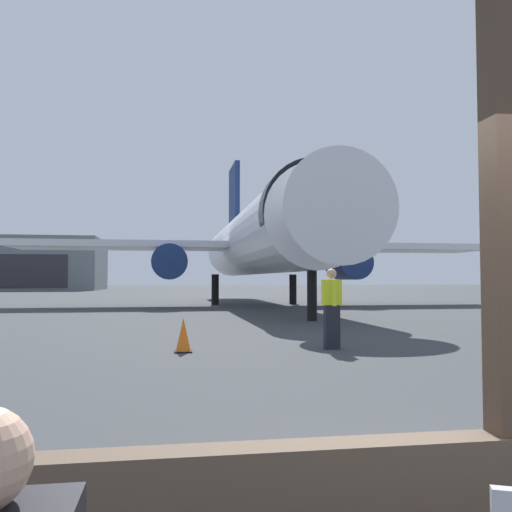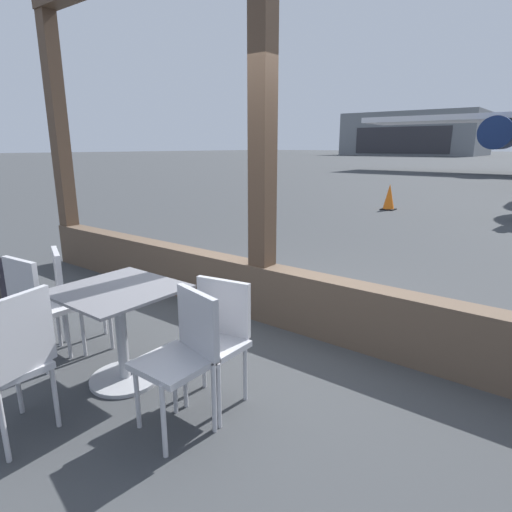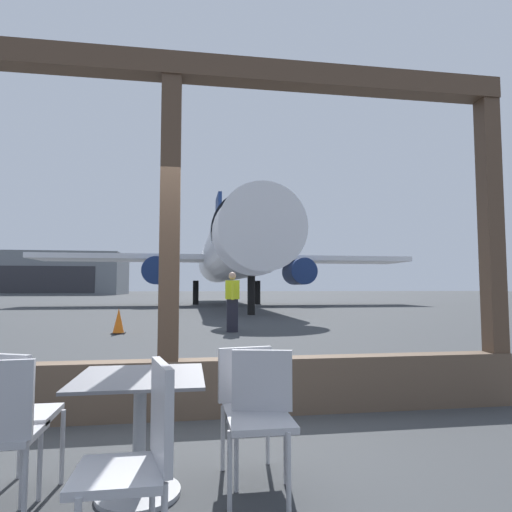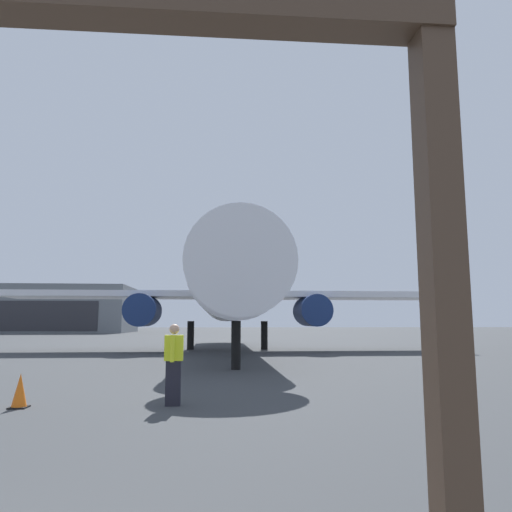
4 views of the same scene
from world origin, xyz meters
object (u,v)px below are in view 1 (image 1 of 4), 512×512
(airplane, at_px, (261,240))
(ground_crew_worker, at_px, (332,307))
(traffic_cone, at_px, (183,336))
(distant_hangar, at_px, (19,264))

(airplane, bearing_deg, ground_crew_worker, -95.11)
(ground_crew_worker, relative_size, traffic_cone, 2.45)
(ground_crew_worker, bearing_deg, distant_hangar, 109.26)
(ground_crew_worker, bearing_deg, airplane, 84.89)
(distant_hangar, bearing_deg, ground_crew_worker, -70.74)
(ground_crew_worker, relative_size, distant_hangar, 0.07)
(traffic_cone, bearing_deg, ground_crew_worker, 0.17)
(traffic_cone, bearing_deg, airplane, 75.42)
(airplane, relative_size, distant_hangar, 1.24)
(airplane, xyz_separation_m, ground_crew_worker, (-1.67, -18.67, -2.84))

